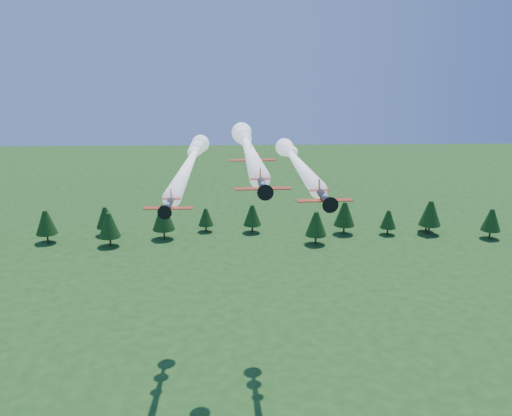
{
  "coord_description": "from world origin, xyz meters",
  "views": [
    {
      "loc": [
        -0.97,
        -74.1,
        62.81
      ],
      "look_at": [
        1.43,
        0.0,
        41.74
      ],
      "focal_mm": 40.0,
      "sensor_mm": 36.0,
      "label": 1
    }
  ],
  "objects_px": {
    "plane_lead": "(248,147)",
    "plane_slot": "(252,158)",
    "plane_left": "(191,161)",
    "plane_right": "(296,160)"
  },
  "relations": [
    {
      "from": "plane_lead",
      "to": "plane_slot",
      "type": "bearing_deg",
      "value": -90.18
    },
    {
      "from": "plane_left",
      "to": "plane_right",
      "type": "xyz_separation_m",
      "value": [
        19.04,
        -0.51,
        0.06
      ]
    },
    {
      "from": "plane_lead",
      "to": "plane_left",
      "type": "xyz_separation_m",
      "value": [
        -10.18,
        11.63,
        -4.5
      ]
    },
    {
      "from": "plane_right",
      "to": "plane_slot",
      "type": "height_order",
      "value": "plane_slot"
    },
    {
      "from": "plane_right",
      "to": "plane_left",
      "type": "bearing_deg",
      "value": 175.65
    },
    {
      "from": "plane_slot",
      "to": "plane_right",
      "type": "bearing_deg",
      "value": 66.17
    },
    {
      "from": "plane_left",
      "to": "plane_right",
      "type": "bearing_deg",
      "value": -0.43
    },
    {
      "from": "plane_left",
      "to": "plane_slot",
      "type": "xyz_separation_m",
      "value": [
        10.58,
        -21.1,
        4.51
      ]
    },
    {
      "from": "plane_right",
      "to": "plane_slot",
      "type": "distance_m",
      "value": 22.71
    },
    {
      "from": "plane_left",
      "to": "plane_slot",
      "type": "bearing_deg",
      "value": -62.27
    }
  ]
}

